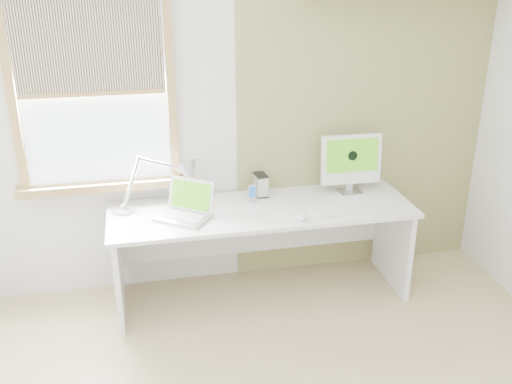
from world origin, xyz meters
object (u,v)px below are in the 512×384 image
object	(u,v)px
desk_lamp	(176,177)
desk	(260,228)
laptop	(186,208)
imac	(351,160)
external_drive	(261,185)

from	to	relation	value
desk_lamp	desk	bearing A→B (deg)	-13.87
desk	desk_lamp	distance (m)	0.73
laptop	imac	world-z (taller)	imac
desk	external_drive	xyz separation A→B (m)	(0.04, 0.17, 0.28)
external_drive	imac	size ratio (longest dim) A/B	0.37
desk_lamp	imac	bearing A→B (deg)	-1.84
desk	imac	world-z (taller)	imac
desk	laptop	xyz separation A→B (m)	(-0.55, -0.08, 0.26)
laptop	external_drive	world-z (taller)	laptop
desk_lamp	laptop	world-z (taller)	desk_lamp
laptop	desk	bearing A→B (deg)	8.72
external_drive	desk_lamp	bearing A→B (deg)	-177.79
desk	imac	bearing A→B (deg)	8.04
desk_lamp	laptop	xyz separation A→B (m)	(0.04, -0.23, -0.15)
laptop	external_drive	xyz separation A→B (m)	(0.59, 0.25, 0.02)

